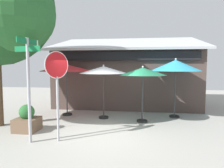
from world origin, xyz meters
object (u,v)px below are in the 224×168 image
(street_sign_post, at_px, (29,79))
(sidewalk_planter, at_px, (27,120))
(stop_sign, at_px, (57,78))
(patio_umbrella_ivory_center, at_px, (103,70))
(patio_umbrella_crimson_left, at_px, (66,68))
(patio_umbrella_forest_green_right, at_px, (143,72))
(patio_umbrella_teal_far_right, at_px, (176,66))

(street_sign_post, bearing_deg, sidewalk_planter, 124.43)
(street_sign_post, bearing_deg, stop_sign, 15.56)
(patio_umbrella_ivory_center, bearing_deg, stop_sign, -106.49)
(patio_umbrella_ivory_center, distance_m, sidewalk_planter, 3.67)
(stop_sign, xyz_separation_m, sidewalk_planter, (-1.50, 0.80, -1.56))
(stop_sign, height_order, patio_umbrella_ivory_center, stop_sign)
(patio_umbrella_crimson_left, distance_m, sidewalk_planter, 3.15)
(patio_umbrella_ivory_center, xyz_separation_m, patio_umbrella_forest_green_right, (1.70, -0.40, -0.06))
(street_sign_post, relative_size, patio_umbrella_crimson_left, 1.27)
(street_sign_post, xyz_separation_m, sidewalk_planter, (-0.70, 1.02, -1.53))
(patio_umbrella_forest_green_right, xyz_separation_m, sidewalk_planter, (-4.08, -1.79, -1.67))
(sidewalk_planter, bearing_deg, stop_sign, -28.10)
(stop_sign, distance_m, patio_umbrella_ivory_center, 3.12)
(patio_umbrella_forest_green_right, distance_m, patio_umbrella_teal_far_right, 1.78)
(patio_umbrella_teal_far_right, xyz_separation_m, sidewalk_planter, (-5.53, -2.78, -1.94))
(patio_umbrella_forest_green_right, bearing_deg, patio_umbrella_crimson_left, 168.38)
(patio_umbrella_ivory_center, distance_m, patio_umbrella_teal_far_right, 3.21)
(street_sign_post, relative_size, stop_sign, 1.14)
(patio_umbrella_crimson_left, bearing_deg, patio_umbrella_ivory_center, -10.18)
(patio_umbrella_ivory_center, height_order, patio_umbrella_forest_green_right, patio_umbrella_ivory_center)
(patio_umbrella_teal_far_right, bearing_deg, patio_umbrella_forest_green_right, -145.51)
(stop_sign, height_order, patio_umbrella_forest_green_right, stop_sign)
(patio_umbrella_ivory_center, bearing_deg, patio_umbrella_forest_green_right, -13.14)
(patio_umbrella_forest_green_right, bearing_deg, stop_sign, -134.95)
(patio_umbrella_crimson_left, bearing_deg, patio_umbrella_teal_far_right, 3.18)
(street_sign_post, xyz_separation_m, patio_umbrella_ivory_center, (1.68, 3.21, 0.21))
(street_sign_post, bearing_deg, patio_umbrella_crimson_left, 92.13)
(street_sign_post, xyz_separation_m, patio_umbrella_teal_far_right, (4.83, 3.81, 0.41))
(sidewalk_planter, bearing_deg, patio_umbrella_forest_green_right, 23.65)
(patio_umbrella_forest_green_right, bearing_deg, patio_umbrella_teal_far_right, 34.49)
(patio_umbrella_crimson_left, relative_size, patio_umbrella_teal_far_right, 0.93)
(street_sign_post, height_order, patio_umbrella_teal_far_right, street_sign_post)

